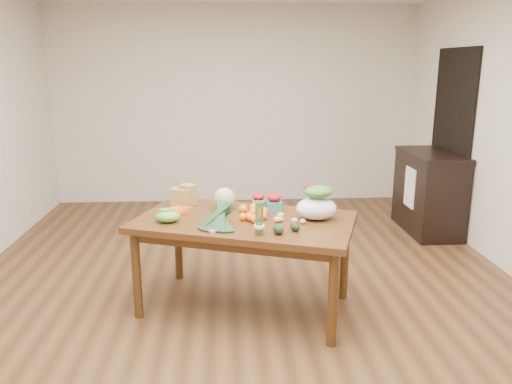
{
  "coord_description": "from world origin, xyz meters",
  "views": [
    {
      "loc": [
        -0.14,
        -4.01,
        1.92
      ],
      "look_at": [
        0.11,
        0.0,
        0.88
      ],
      "focal_mm": 35.0,
      "sensor_mm": 36.0,
      "label": 1
    }
  ],
  "objects": [
    {
      "name": "floor",
      "position": [
        0.0,
        0.0,
        0.0
      ],
      "size": [
        6.0,
        6.0,
        0.0
      ],
      "primitive_type": "plane",
      "color": "brown",
      "rests_on": "ground"
    },
    {
      "name": "room_walls",
      "position": [
        0.0,
        0.0,
        1.35
      ],
      "size": [
        5.02,
        6.02,
        2.7
      ],
      "color": "beige",
      "rests_on": "floor"
    },
    {
      "name": "dining_table",
      "position": [
        0.0,
        -0.31,
        0.38
      ],
      "size": [
        1.87,
        1.42,
        0.75
      ],
      "primitive_type": "cube",
      "rotation": [
        0.0,
        0.0,
        -0.34
      ],
      "color": "#492711",
      "rests_on": "floor"
    },
    {
      "name": "doorway_dark",
      "position": [
        2.48,
        1.6,
        1.05
      ],
      "size": [
        0.02,
        1.0,
        2.1
      ],
      "primitive_type": "cube",
      "color": "black",
      "rests_on": "floor"
    },
    {
      "name": "cabinet",
      "position": [
        2.22,
        1.48,
        0.47
      ],
      "size": [
        0.52,
        1.02,
        0.94
      ],
      "primitive_type": "cube",
      "color": "black",
      "rests_on": "floor"
    },
    {
      "name": "dish_towel",
      "position": [
        1.96,
        1.4,
        0.55
      ],
      "size": [
        0.02,
        0.28,
        0.45
      ],
      "primitive_type": "cube",
      "color": "white",
      "rests_on": "cabinet"
    },
    {
      "name": "paper_bag",
      "position": [
        -0.51,
        0.13,
        0.84
      ],
      "size": [
        0.3,
        0.27,
        0.17
      ],
      "primitive_type": null,
      "rotation": [
        0.0,
        0.0,
        -0.34
      ],
      "color": "olive",
      "rests_on": "dining_table"
    },
    {
      "name": "cabbage",
      "position": [
        -0.15,
        -0.03,
        0.84
      ],
      "size": [
        0.18,
        0.18,
        0.18
      ],
      "primitive_type": "sphere",
      "color": "#95C471",
      "rests_on": "dining_table"
    },
    {
      "name": "strawberry_basket_a",
      "position": [
        0.13,
        -0.01,
        0.8
      ],
      "size": [
        0.14,
        0.14,
        0.1
      ],
      "primitive_type": null,
      "rotation": [
        0.0,
        0.0,
        -0.34
      ],
      "color": "red",
      "rests_on": "dining_table"
    },
    {
      "name": "strawberry_basket_b",
      "position": [
        0.25,
        -0.09,
        0.81
      ],
      "size": [
        0.16,
        0.16,
        0.11
      ],
      "primitive_type": null,
      "rotation": [
        0.0,
        0.0,
        -0.34
      ],
      "color": "#B60C19",
      "rests_on": "dining_table"
    },
    {
      "name": "orange_a",
      "position": [
        -0.0,
        -0.16,
        0.79
      ],
      "size": [
        0.07,
        0.07,
        0.07
      ],
      "primitive_type": "sphere",
      "color": "#E25C0D",
      "rests_on": "dining_table"
    },
    {
      "name": "orange_b",
      "position": [
        0.09,
        -0.16,
        0.79
      ],
      "size": [
        0.08,
        0.08,
        0.08
      ],
      "primitive_type": "sphere",
      "color": "orange",
      "rests_on": "dining_table"
    },
    {
      "name": "orange_c",
      "position": [
        0.15,
        -0.25,
        0.79
      ],
      "size": [
        0.07,
        0.07,
        0.07
      ],
      "primitive_type": "sphere",
      "color": "#FF600F",
      "rests_on": "dining_table"
    },
    {
      "name": "mandarin_cluster",
      "position": [
        0.07,
        -0.35,
        0.8
      ],
      "size": [
        0.23,
        0.23,
        0.1
      ],
      "primitive_type": null,
      "rotation": [
        0.0,
        0.0,
        -0.34
      ],
      "color": "orange",
      "rests_on": "dining_table"
    },
    {
      "name": "carrots",
      "position": [
        -0.5,
        -0.09,
        0.76
      ],
      "size": [
        0.28,
        0.28,
        0.03
      ],
      "primitive_type": null,
      "rotation": [
        0.0,
        0.0,
        -0.34
      ],
      "color": "orange",
      "rests_on": "dining_table"
    },
    {
      "name": "snap_pea_bag",
      "position": [
        -0.58,
        -0.35,
        0.79
      ],
      "size": [
        0.19,
        0.14,
        0.09
      ],
      "primitive_type": "ellipsoid",
      "color": "#5DA538",
      "rests_on": "dining_table"
    },
    {
      "name": "kale_bunch",
      "position": [
        -0.21,
        -0.54,
        0.83
      ],
      "size": [
        0.43,
        0.48,
        0.16
      ],
      "primitive_type": null,
      "rotation": [
        0.0,
        0.0,
        -0.34
      ],
      "color": "black",
      "rests_on": "dining_table"
    },
    {
      "name": "asparagus_bundle",
      "position": [
        0.09,
        -0.69,
        0.88
      ],
      "size": [
        0.11,
        0.14,
        0.26
      ],
      "primitive_type": null,
      "rotation": [
        0.15,
        0.0,
        -0.34
      ],
      "color": "#58883E",
      "rests_on": "dining_table"
    },
    {
      "name": "potato_a",
      "position": [
        0.25,
        -0.42,
        0.77
      ],
      "size": [
        0.05,
        0.05,
        0.05
      ],
      "primitive_type": "ellipsoid",
      "color": "#D2B579",
      "rests_on": "dining_table"
    },
    {
      "name": "potato_b",
      "position": [
        0.28,
        -0.4,
        0.77
      ],
      "size": [
        0.04,
        0.04,
        0.04
      ],
      "primitive_type": "ellipsoid",
      "color": "tan",
      "rests_on": "dining_table"
    },
    {
      "name": "potato_c",
      "position": [
        0.37,
        -0.45,
        0.77
      ],
      "size": [
        0.05,
        0.04,
        0.04
      ],
      "primitive_type": "ellipsoid",
      "color": "tan",
      "rests_on": "dining_table"
    },
    {
      "name": "potato_d",
      "position": [
        0.28,
        -0.32,
        0.77
      ],
      "size": [
        0.06,
        0.05,
        0.05
      ],
      "primitive_type": "ellipsoid",
      "color": "tan",
      "rests_on": "dining_table"
    },
    {
      "name": "potato_e",
      "position": [
        0.43,
        -0.46,
        0.77
      ],
      "size": [
        0.04,
        0.04,
        0.04
      ],
      "primitive_type": "ellipsoid",
      "color": "tan",
      "rests_on": "dining_table"
    },
    {
      "name": "avocado_a",
      "position": [
        0.23,
        -0.68,
        0.79
      ],
      "size": [
        0.1,
        0.12,
        0.07
      ],
      "primitive_type": "ellipsoid",
      "rotation": [
        0.0,
        0.0,
        0.3
      ],
      "color": "black",
      "rests_on": "dining_table"
    },
    {
      "name": "avocado_b",
      "position": [
        0.35,
        -0.62,
        0.78
      ],
      "size": [
        0.09,
        0.11,
        0.07
      ],
      "primitive_type": "ellipsoid",
      "rotation": [
        0.0,
        0.0,
        0.3
      ],
      "color": "black",
      "rests_on": "dining_table"
    },
    {
      "name": "salad_bag",
      "position": [
        0.55,
        -0.35,
        0.87
      ],
      "size": [
        0.38,
        0.33,
        0.24
      ],
      "primitive_type": null,
      "rotation": [
        0.0,
        0.0,
        -0.34
      ],
      "color": "white",
      "rests_on": "dining_table"
    }
  ]
}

